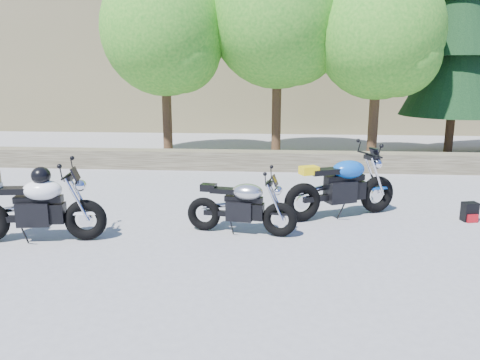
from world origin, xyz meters
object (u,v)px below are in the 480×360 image
Objects in this scene: silver_bike at (242,207)px; blue_bike at (342,187)px; white_bike at (35,205)px; backpack at (470,212)px.

blue_bike is (1.73, 1.04, 0.10)m from silver_bike.
blue_bike is (4.85, 1.65, -0.03)m from white_bike.
blue_bike reaches higher than silver_bike.
blue_bike reaches higher than backpack.
blue_bike is at bearing 10.30° from white_bike.
white_bike reaches higher than blue_bike.
white_bike reaches higher than backpack.
blue_bike is 2.25m from backpack.
white_bike is 5.13m from blue_bike.
silver_bike is 0.86× the size of white_bike.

